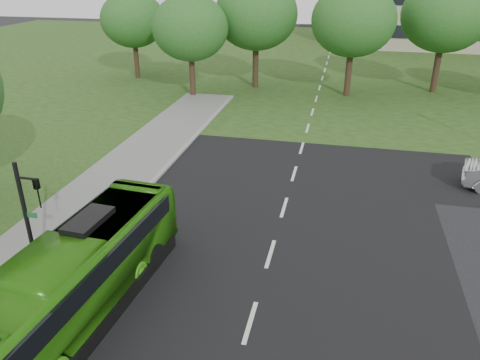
{
  "coord_description": "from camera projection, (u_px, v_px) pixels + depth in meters",
  "views": [
    {
      "loc": [
        2.26,
        -13.47,
        10.49
      ],
      "look_at": [
        -1.96,
        5.2,
        1.6
      ],
      "focal_mm": 35.0,
      "sensor_mm": 36.0,
      "label": 1
    }
  ],
  "objects": [
    {
      "name": "tree_park_b",
      "position": [
        256.0,
        14.0,
        40.91
      ],
      "size": [
        7.29,
        7.29,
        9.55
      ],
      "color": "black",
      "rests_on": "ground"
    },
    {
      "name": "bus",
      "position": [
        77.0,
        277.0,
        14.86
      ],
      "size": [
        3.12,
        10.38,
        2.85
      ],
      "primitive_type": "imported",
      "rotation": [
        0.0,
        0.0,
        -0.07
      ],
      "color": "#3B9A16",
      "rests_on": "ground"
    },
    {
      "name": "tree_park_f",
      "position": [
        133.0,
        20.0,
        44.79
      ],
      "size": [
        6.14,
        6.14,
        8.2
      ],
      "color": "black",
      "rests_on": "ground"
    },
    {
      "name": "traffic_light",
      "position": [
        31.0,
        222.0,
        15.01
      ],
      "size": [
        0.8,
        0.23,
        5.01
      ],
      "rotation": [
        0.0,
        0.0,
        -0.18
      ],
      "color": "black",
      "rests_on": "ground"
    },
    {
      "name": "tree_park_c",
      "position": [
        353.0,
        21.0,
        38.24
      ],
      "size": [
        6.91,
        6.91,
        9.18
      ],
      "color": "black",
      "rests_on": "ground"
    },
    {
      "name": "tree_park_a",
      "position": [
        190.0,
        28.0,
        38.32
      ],
      "size": [
        6.29,
        6.29,
        8.35
      ],
      "color": "black",
      "rests_on": "ground"
    },
    {
      "name": "street_surfaces",
      "position": [
        308.0,
        109.0,
        36.98
      ],
      "size": [
        120.0,
        120.0,
        0.15
      ],
      "color": "black",
      "rests_on": "ground"
    },
    {
      "name": "tree_park_d",
      "position": [
        446.0,
        15.0,
        39.2
      ],
      "size": [
        7.34,
        7.34,
        9.71
      ],
      "color": "black",
      "rests_on": "ground"
    },
    {
      "name": "ground",
      "position": [
        261.0,
        285.0,
        16.79
      ],
      "size": [
        160.0,
        160.0,
        0.0
      ],
      "primitive_type": "plane",
      "color": "black",
      "rests_on": "ground"
    }
  ]
}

